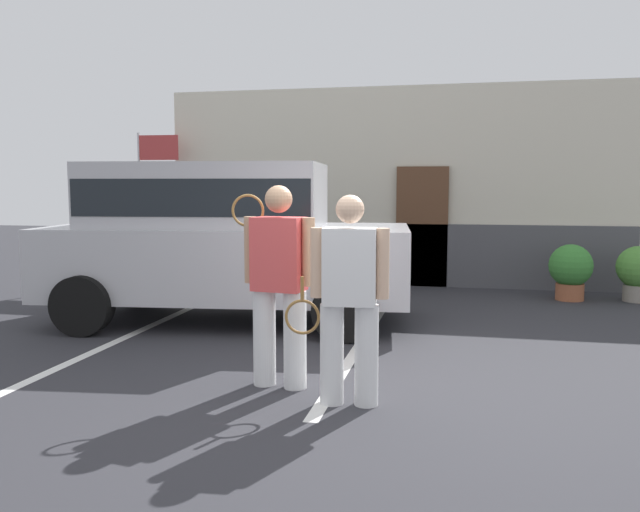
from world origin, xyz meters
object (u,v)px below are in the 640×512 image
object	(u,v)px
parked_suv	(221,234)
tennis_player_man	(279,283)
potted_plant_by_porch	(571,269)
potted_plant_secondary	(638,271)
tennis_player_woman	(349,298)
flag_pole	(149,178)

from	to	relation	value
parked_suv	tennis_player_man	bearing A→B (deg)	-65.62
potted_plant_by_porch	potted_plant_secondary	size ratio (longest dim) A/B	1.02
potted_plant_by_porch	potted_plant_secondary	distance (m)	1.00
tennis_player_woman	potted_plant_by_porch	size ratio (longest dim) A/B	1.95
parked_suv	potted_plant_secondary	bearing A→B (deg)	19.20
tennis_player_man	parked_suv	bearing A→B (deg)	-51.60
tennis_player_man	tennis_player_woman	world-z (taller)	tennis_player_man
tennis_player_woman	potted_plant_by_porch	world-z (taller)	tennis_player_woman
tennis_player_woman	potted_plant_secondary	size ratio (longest dim) A/B	1.99
tennis_player_woman	potted_plant_secondary	xyz separation A→B (m)	(3.54, 5.57, -0.40)
tennis_player_man	potted_plant_secondary	world-z (taller)	tennis_player_man
flag_pole	potted_plant_by_porch	bearing A→B (deg)	-4.58
parked_suv	potted_plant_by_porch	world-z (taller)	parked_suv
tennis_player_man	flag_pole	size ratio (longest dim) A/B	0.65
parked_suv	tennis_player_man	size ratio (longest dim) A/B	2.70
parked_suv	tennis_player_woman	bearing A→B (deg)	-59.07
potted_plant_secondary	tennis_player_man	bearing A→B (deg)	-128.90
tennis_player_man	potted_plant_by_porch	bearing A→B (deg)	-114.47
parked_suv	tennis_player_man	xyz separation A→B (m)	(1.49, -2.50, -0.22)
tennis_player_man	flag_pole	xyz separation A→B (m)	(-4.10, 5.73, 0.98)
parked_suv	flag_pole	world-z (taller)	flag_pole
tennis_player_man	tennis_player_woman	xyz separation A→B (m)	(0.68, -0.34, -0.05)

